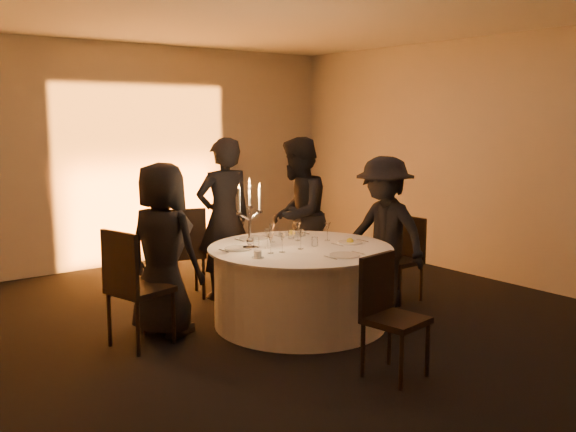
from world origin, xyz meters
TOP-DOWN VIEW (x-y plane):
  - floor at (0.00, 0.00)m, footprint 7.00×7.00m
  - ceiling at (0.00, 0.00)m, footprint 7.00×7.00m
  - wall_back at (0.00, 3.50)m, footprint 7.00×0.00m
  - wall_right at (3.00, 0.00)m, footprint 0.00×7.00m
  - uplighter_fixture at (0.00, 3.20)m, footprint 0.25×0.12m
  - banquet_table at (0.00, 0.00)m, footprint 1.80×1.80m
  - chair_left at (-1.59, 0.36)m, footprint 0.56×0.56m
  - chair_back_left at (-0.49, 1.46)m, footprint 0.56×0.56m
  - chair_back_right at (0.98, 1.20)m, footprint 0.55×0.55m
  - chair_right at (1.45, -0.03)m, footprint 0.41×0.41m
  - chair_front at (-0.24, -1.40)m, footprint 0.48×0.48m
  - guest_left at (-1.20, 0.54)m, footprint 0.79×0.93m
  - guest_back_left at (-0.10, 1.24)m, footprint 0.69×0.48m
  - guest_back_right at (0.73, 0.98)m, footprint 1.10×1.06m
  - guest_right at (1.05, -0.10)m, footprint 0.70×1.09m
  - plate_left at (-0.53, 0.27)m, footprint 0.36×0.27m
  - plate_back_left at (-0.14, 0.62)m, footprint 0.36×0.29m
  - plate_back_right at (0.31, 0.54)m, footprint 0.36×0.29m
  - plate_right at (0.51, -0.15)m, footprint 0.36×0.25m
  - plate_front at (0.07, -0.56)m, footprint 0.36×0.27m
  - coffee_cup at (-0.60, -0.14)m, footprint 0.11×0.11m
  - candelabra at (-0.44, 0.22)m, footprint 0.29×0.14m
  - wine_glass_a at (-0.29, -0.09)m, footprint 0.07×0.07m
  - wine_glass_b at (-0.40, -0.06)m, footprint 0.07×0.07m
  - wine_glass_c at (-0.06, -0.08)m, footprint 0.07×0.07m
  - wine_glass_d at (0.18, 0.27)m, footprint 0.07×0.07m
  - wine_glass_e at (-0.29, 0.14)m, footprint 0.07×0.07m
  - wine_glass_f at (0.42, 0.08)m, footprint 0.07×0.07m
  - wine_glass_g at (-0.08, 0.36)m, footprint 0.07×0.07m
  - tumbler_a at (0.14, -0.05)m, footprint 0.07×0.07m
  - tumbler_b at (0.18, 0.39)m, footprint 0.07×0.07m
  - tumbler_c at (-0.34, 0.27)m, footprint 0.07×0.07m

SIDE VIEW (x-z plane):
  - floor at x=0.00m, z-range 0.00..0.00m
  - uplighter_fixture at x=0.00m, z-range 0.00..0.10m
  - banquet_table at x=0.00m, z-range 0.00..0.77m
  - chair_back_right at x=0.98m, z-range 0.05..0.96m
  - chair_right at x=1.45m, z-range 0.06..0.98m
  - chair_front at x=-0.24m, z-range 0.06..1.02m
  - chair_back_left at x=-0.49m, z-range 0.07..1.10m
  - chair_left at x=-1.59m, z-range 0.07..1.13m
  - plate_left at x=-0.53m, z-range 0.77..0.78m
  - plate_front at x=0.07m, z-range 0.77..0.78m
  - plate_back_left at x=-0.14m, z-range 0.77..0.78m
  - plate_back_right at x=0.31m, z-range 0.74..0.83m
  - plate_right at x=0.51m, z-range 0.75..0.83m
  - coffee_cup at x=-0.60m, z-range 0.77..0.83m
  - guest_right at x=1.05m, z-range 0.00..1.61m
  - guest_left at x=-1.20m, z-range 0.00..1.62m
  - tumbler_a at x=0.14m, z-range 0.77..0.86m
  - tumbler_b at x=0.18m, z-range 0.77..0.86m
  - tumbler_c at x=-0.34m, z-range 0.77..0.86m
  - guest_back_right at x=0.73m, z-range 0.00..1.79m
  - guest_back_left at x=-0.10m, z-range 0.00..1.80m
  - wine_glass_a at x=-0.29m, z-range 0.81..1.00m
  - wine_glass_b at x=-0.40m, z-range 0.81..1.00m
  - wine_glass_c at x=-0.06m, z-range 0.81..1.00m
  - wine_glass_d at x=0.18m, z-range 0.81..1.00m
  - wine_glass_e at x=-0.29m, z-range 0.81..1.00m
  - wine_glass_f at x=0.42m, z-range 0.81..1.00m
  - wine_glass_g at x=-0.08m, z-range 0.81..1.00m
  - candelabra at x=-0.44m, z-range 0.67..1.35m
  - wall_back at x=0.00m, z-range -2.00..5.00m
  - wall_right at x=3.00m, z-range -2.00..5.00m
  - ceiling at x=0.00m, z-range 3.00..3.00m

